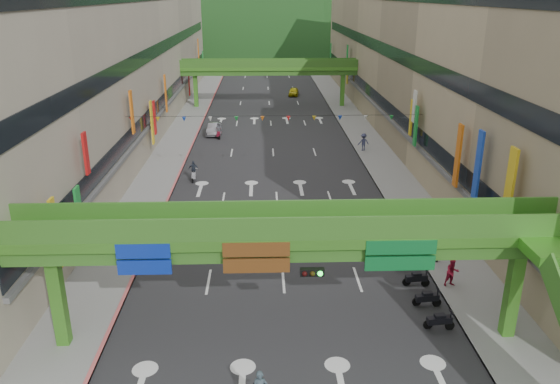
% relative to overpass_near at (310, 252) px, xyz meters
% --- Properties ---
extents(road_slab, '(18.00, 140.00, 0.02)m').
position_rel_overpass_near_xyz_m(road_slab, '(-0.93, 44.62, -5.20)').
color(road_slab, '#28282B').
rests_on(road_slab, ground).
extents(sidewalk_left, '(4.00, 140.00, 0.15)m').
position_rel_overpass_near_xyz_m(sidewalk_left, '(-11.93, 44.62, -5.13)').
color(sidewalk_left, gray).
rests_on(sidewalk_left, ground).
extents(sidewalk_right, '(4.00, 140.00, 0.15)m').
position_rel_overpass_near_xyz_m(sidewalk_right, '(10.07, 44.62, -5.13)').
color(sidewalk_right, gray).
rests_on(sidewalk_right, ground).
extents(curb_left, '(0.20, 140.00, 0.18)m').
position_rel_overpass_near_xyz_m(curb_left, '(-10.03, 44.62, -5.12)').
color(curb_left, '#CC5959').
rests_on(curb_left, ground).
extents(curb_right, '(0.20, 140.00, 0.18)m').
position_rel_overpass_near_xyz_m(curb_right, '(8.17, 44.62, -5.12)').
color(curb_right, gray).
rests_on(curb_right, ground).
extents(building_row_left, '(12.80, 95.00, 19.00)m').
position_rel_overpass_near_xyz_m(building_row_left, '(-19.86, 44.62, 4.25)').
color(building_row_left, '#9E937F').
rests_on(building_row_left, ground).
extents(building_row_right, '(12.80, 95.00, 19.00)m').
position_rel_overpass_near_xyz_m(building_row_right, '(18.00, 44.62, 4.25)').
color(building_row_right, gray).
rests_on(building_row_right, ground).
extents(overpass_near, '(28.00, 12.27, 7.10)m').
position_rel_overpass_near_xyz_m(overpass_near, '(0.00, 0.00, 0.00)').
color(overpass_near, '#4C9E2D').
rests_on(overpass_near, ground).
extents(overpass_far, '(28.00, 2.20, 7.10)m').
position_rel_overpass_near_xyz_m(overpass_far, '(-0.93, 59.62, 0.20)').
color(overpass_far, '#4C9E2D').
rests_on(overpass_far, ground).
extents(hill_left, '(168.00, 140.00, 112.00)m').
position_rel_overpass_near_xyz_m(hill_left, '(-15.93, 154.62, -5.21)').
color(hill_left, '#1C4419').
rests_on(hill_left, ground).
extents(hill_right, '(208.00, 176.00, 128.00)m').
position_rel_overpass_near_xyz_m(hill_right, '(24.07, 174.62, -5.21)').
color(hill_right, '#1C4419').
rests_on(hill_right, ground).
extents(bunting_string, '(26.00, 0.36, 0.47)m').
position_rel_overpass_near_xyz_m(bunting_string, '(-0.93, 24.62, 0.75)').
color(bunting_string, black).
rests_on(bunting_string, ground).
extents(scooter_rider_mid, '(0.96, 1.60, 2.22)m').
position_rel_overpass_near_xyz_m(scooter_rider_mid, '(-2.30, 13.70, -4.05)').
color(scooter_rider_mid, black).
rests_on(scooter_rider_mid, ground).
extents(scooter_rider_left, '(0.95, 1.60, 1.92)m').
position_rel_overpass_near_xyz_m(scooter_rider_left, '(-8.43, 25.38, -4.26)').
color(scooter_rider_left, gray).
rests_on(scooter_rider_left, ground).
extents(scooter_rider_far, '(0.82, 1.60, 1.91)m').
position_rel_overpass_near_xyz_m(scooter_rider_far, '(-7.22, 40.91, -4.25)').
color(scooter_rider_far, maroon).
rests_on(scooter_rider_far, ground).
extents(parked_scooter_row, '(1.60, 7.19, 1.08)m').
position_rel_overpass_near_xyz_m(parked_scooter_row, '(6.87, 4.62, -4.68)').
color(parked_scooter_row, black).
rests_on(parked_scooter_row, ground).
extents(car_silver, '(1.67, 4.27, 1.39)m').
position_rel_overpass_near_xyz_m(car_silver, '(-7.93, 42.78, -4.51)').
color(car_silver, gray).
rests_on(car_silver, ground).
extents(car_yellow, '(2.01, 4.04, 1.32)m').
position_rel_overpass_near_xyz_m(car_yellow, '(3.26, 69.07, -4.54)').
color(car_yellow, gold).
rests_on(car_yellow, ground).
extents(pedestrian_red, '(0.94, 0.79, 1.71)m').
position_rel_overpass_near_xyz_m(pedestrian_red, '(8.87, 5.46, -4.35)').
color(pedestrian_red, maroon).
rests_on(pedestrian_red, ground).
extents(pedestrian_dark, '(1.19, 0.90, 1.88)m').
position_rel_overpass_near_xyz_m(pedestrian_dark, '(8.87, 8.64, -4.27)').
color(pedestrian_dark, black).
rests_on(pedestrian_dark, ground).
extents(pedestrian_blue, '(0.97, 0.72, 1.88)m').
position_rel_overpass_near_xyz_m(pedestrian_blue, '(8.87, 34.62, -4.27)').
color(pedestrian_blue, '#373B5B').
rests_on(pedestrian_blue, ground).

